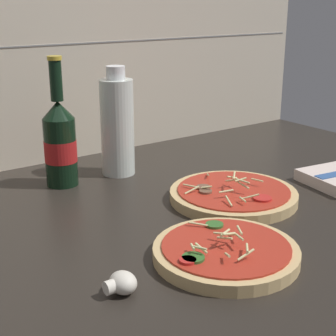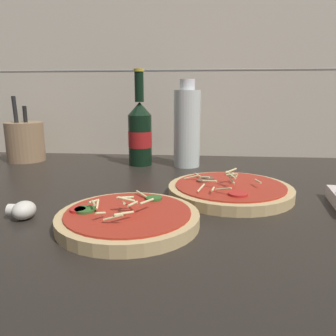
{
  "view_description": "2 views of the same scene",
  "coord_description": "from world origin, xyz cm",
  "px_view_note": "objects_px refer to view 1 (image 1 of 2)",
  "views": [
    {
      "loc": [
        -45.58,
        -67.44,
        39.96
      ],
      "look_at": [
        7.82,
        7.17,
        9.69
      ],
      "focal_mm": 55.0,
      "sensor_mm": 36.0,
      "label": 1
    },
    {
      "loc": [
        12.82,
        -62.99,
        22.36
      ],
      "look_at": [
        6.54,
        2.12,
        7.69
      ],
      "focal_mm": 35.0,
      "sensor_mm": 36.0,
      "label": 2
    }
  ],
  "objects_px": {
    "beer_bottle": "(60,142)",
    "oil_bottle": "(117,126)",
    "mushroom_left": "(122,283)",
    "pizza_near": "(226,252)",
    "pizza_far": "(233,195)"
  },
  "relations": [
    {
      "from": "beer_bottle",
      "to": "oil_bottle",
      "type": "distance_m",
      "value": 0.13
    },
    {
      "from": "pizza_near",
      "to": "oil_bottle",
      "type": "distance_m",
      "value": 0.46
    },
    {
      "from": "beer_bottle",
      "to": "oil_bottle",
      "type": "height_order",
      "value": "beer_bottle"
    },
    {
      "from": "beer_bottle",
      "to": "mushroom_left",
      "type": "height_order",
      "value": "beer_bottle"
    },
    {
      "from": "pizza_near",
      "to": "oil_bottle",
      "type": "height_order",
      "value": "oil_bottle"
    },
    {
      "from": "pizza_far",
      "to": "beer_bottle",
      "type": "distance_m",
      "value": 0.37
    },
    {
      "from": "pizza_far",
      "to": "oil_bottle",
      "type": "xyz_separation_m",
      "value": [
        -0.1,
        0.27,
        0.1
      ]
    },
    {
      "from": "oil_bottle",
      "to": "mushroom_left",
      "type": "bearing_deg",
      "value": -119.91
    },
    {
      "from": "beer_bottle",
      "to": "oil_bottle",
      "type": "xyz_separation_m",
      "value": [
        0.13,
        -0.01,
        0.02
      ]
    },
    {
      "from": "pizza_far",
      "to": "beer_bottle",
      "type": "relative_size",
      "value": 0.93
    },
    {
      "from": "pizza_far",
      "to": "beer_bottle",
      "type": "xyz_separation_m",
      "value": [
        -0.23,
        0.28,
        0.08
      ]
    },
    {
      "from": "pizza_near",
      "to": "oil_bottle",
      "type": "bearing_deg",
      "value": 80.67
    },
    {
      "from": "beer_bottle",
      "to": "mushroom_left",
      "type": "bearing_deg",
      "value": -104.76
    },
    {
      "from": "pizza_near",
      "to": "mushroom_left",
      "type": "bearing_deg",
      "value": 177.08
    },
    {
      "from": "pizza_far",
      "to": "beer_bottle",
      "type": "height_order",
      "value": "beer_bottle"
    }
  ]
}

